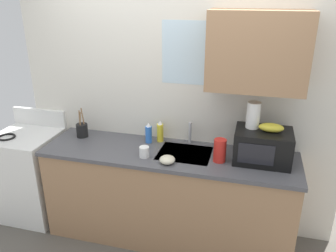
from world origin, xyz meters
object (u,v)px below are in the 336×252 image
object	(u,v)px
dish_soap_bottle_yellow	(160,132)
utensil_crock	(82,130)
dish_soap_bottle_blue	(149,133)
banana_bunch	(271,128)
cereal_canister	(220,150)
small_bowl	(167,160)
paper_towel_roll	(253,115)
microwave	(263,146)
stove_range	(31,174)
mug_white	(144,152)

from	to	relation	value
dish_soap_bottle_yellow	utensil_crock	xyz separation A→B (m)	(-0.76, -0.09, -0.03)
dish_soap_bottle_blue	utensil_crock	world-z (taller)	utensil_crock
banana_bunch	cereal_canister	size ratio (longest dim) A/B	1.02
cereal_canister	small_bowl	bearing A→B (deg)	-159.97
banana_bunch	small_bowl	xyz separation A→B (m)	(-0.80, -0.25, -0.27)
paper_towel_roll	small_bowl	distance (m)	0.80
microwave	stove_range	bearing A→B (deg)	-178.87
dish_soap_bottle_yellow	cereal_canister	xyz separation A→B (m)	(0.59, -0.26, 0.00)
microwave	mug_white	distance (m)	0.99
stove_range	small_bowl	xyz separation A→B (m)	(1.53, -0.20, 0.47)
banana_bunch	dish_soap_bottle_blue	bearing A→B (deg)	174.28
dish_soap_bottle_yellow	cereal_canister	size ratio (longest dim) A/B	1.05
dish_soap_bottle_yellow	utensil_crock	world-z (taller)	utensil_crock
microwave	mug_white	xyz separation A→B (m)	(-0.97, -0.19, -0.09)
banana_bunch	paper_towel_roll	world-z (taller)	paper_towel_roll
paper_towel_roll	dish_soap_bottle_blue	size ratio (longest dim) A/B	1.13
dish_soap_bottle_yellow	utensil_crock	bearing A→B (deg)	-173.13
cereal_canister	mug_white	xyz separation A→B (m)	(-0.63, -0.09, -0.05)
cereal_canister	utensil_crock	world-z (taller)	utensil_crock
stove_range	microwave	xyz separation A→B (m)	(2.28, 0.04, 0.58)
paper_towel_roll	mug_white	xyz separation A→B (m)	(-0.87, -0.24, -0.33)
dish_soap_bottle_yellow	mug_white	size ratio (longest dim) A/B	2.17
stove_range	dish_soap_bottle_blue	size ratio (longest dim) A/B	5.54
paper_towel_roll	utensil_crock	distance (m)	1.63
mug_white	small_bowl	world-z (taller)	mug_white
dish_soap_bottle_yellow	utensil_crock	size ratio (longest dim) A/B	0.70
paper_towel_roll	cereal_canister	distance (m)	0.40
microwave	utensil_crock	bearing A→B (deg)	177.59
dish_soap_bottle_blue	cereal_canister	xyz separation A→B (m)	(0.69, -0.21, 0.01)
stove_range	small_bowl	distance (m)	1.61
dish_soap_bottle_yellow	cereal_canister	bearing A→B (deg)	-23.89
microwave	banana_bunch	world-z (taller)	banana_bunch
dish_soap_bottle_blue	microwave	bearing A→B (deg)	-6.08
dish_soap_bottle_blue	cereal_canister	bearing A→B (deg)	-16.82
cereal_canister	mug_white	size ratio (longest dim) A/B	2.07
cereal_canister	small_bowl	distance (m)	0.44
microwave	mug_white	bearing A→B (deg)	-169.02
microwave	utensil_crock	distance (m)	1.70
paper_towel_roll	cereal_canister	xyz separation A→B (m)	(-0.24, -0.15, -0.28)
banana_bunch	small_bowl	world-z (taller)	banana_bunch
banana_bunch	paper_towel_roll	distance (m)	0.18
microwave	cereal_canister	xyz separation A→B (m)	(-0.34, -0.10, -0.04)
paper_towel_roll	dish_soap_bottle_yellow	world-z (taller)	paper_towel_roll
stove_range	paper_towel_roll	size ratio (longest dim) A/B	4.91
stove_range	utensil_crock	bearing A→B (deg)	11.34
stove_range	paper_towel_roll	xyz separation A→B (m)	(2.18, 0.10, 0.82)
utensil_crock	dish_soap_bottle_yellow	bearing A→B (deg)	6.87
paper_towel_roll	small_bowl	xyz separation A→B (m)	(-0.65, -0.30, -0.35)
cereal_canister	utensil_crock	size ratio (longest dim) A/B	0.67
stove_range	dish_soap_bottle_yellow	world-z (taller)	dish_soap_bottle_yellow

